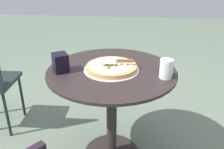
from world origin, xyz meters
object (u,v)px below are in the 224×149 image
object	(u,v)px
pizza_server	(117,61)
napkin_dispenser	(60,63)
patio_table	(112,94)
drinking_cup	(166,69)
pizza_on_tray	(112,67)

from	to	relation	value
pizza_server	napkin_dispenser	size ratio (longest dim) A/B	1.78
patio_table	napkin_dispenser	size ratio (longest dim) A/B	7.15
napkin_dispenser	drinking_cup	bearing A→B (deg)	55.78
pizza_on_tray	drinking_cup	distance (m)	0.35
pizza_server	drinking_cup	size ratio (longest dim) A/B	1.79
patio_table	pizza_server	distance (m)	0.24
drinking_cup	patio_table	bearing A→B (deg)	166.29
pizza_server	napkin_dispenser	distance (m)	0.37
patio_table	drinking_cup	size ratio (longest dim) A/B	7.22
pizza_on_tray	drinking_cup	bearing A→B (deg)	-13.63
patio_table	pizza_server	xyz separation A→B (m)	(0.04, 0.01, 0.24)
pizza_on_tray	pizza_server	bearing A→B (deg)	18.61
pizza_on_tray	napkin_dispenser	size ratio (longest dim) A/B	3.08
drinking_cup	pizza_server	bearing A→B (deg)	162.99
pizza_server	patio_table	bearing A→B (deg)	-164.48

